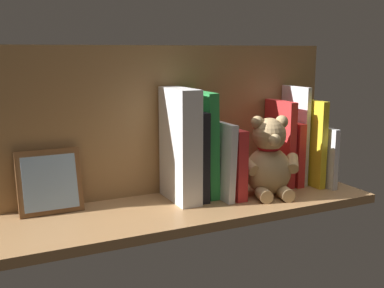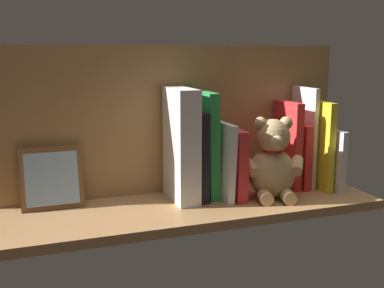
# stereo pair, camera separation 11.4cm
# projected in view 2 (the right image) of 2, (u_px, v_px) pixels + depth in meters

# --- Properties ---
(ground_plane) EXTENTS (0.92, 0.29, 0.02)m
(ground_plane) POSITION_uv_depth(u_px,v_px,m) (192.00, 207.00, 1.18)
(ground_plane) COLOR #A87A4C
(shelf_back_panel) EXTENTS (0.92, 0.02, 0.38)m
(shelf_back_panel) POSITION_uv_depth(u_px,v_px,m) (176.00, 119.00, 1.25)
(shelf_back_panel) COLOR #9D7243
(shelf_back_panel) RESTS_ON ground_plane
(book_0) EXTENTS (0.02, 0.18, 0.16)m
(book_0) POSITION_uv_depth(u_px,v_px,m) (324.00, 157.00, 1.31)
(book_0) COLOR silver
(book_0) RESTS_ON ground_plane
(book_1) EXTENTS (0.02, 0.16, 0.23)m
(book_1) POSITION_uv_depth(u_px,v_px,m) (315.00, 144.00, 1.30)
(book_1) COLOR yellow
(book_1) RESTS_ON ground_plane
(book_2) EXTENTS (0.01, 0.12, 0.27)m
(book_2) POSITION_uv_depth(u_px,v_px,m) (304.00, 137.00, 1.31)
(book_2) COLOR silver
(book_2) RESTS_ON ground_plane
(book_3) EXTENTS (0.02, 0.13, 0.17)m
(book_3) POSITION_uv_depth(u_px,v_px,m) (296.00, 155.00, 1.31)
(book_3) COLOR red
(book_3) RESTS_ON ground_plane
(book_4) EXTENTS (0.02, 0.12, 0.23)m
(book_4) POSITION_uv_depth(u_px,v_px,m) (287.00, 145.00, 1.29)
(book_4) COLOR red
(book_4) RESTS_ON ground_plane
(teddy_bear) EXTENTS (0.16, 0.15, 0.21)m
(teddy_bear) POSITION_uv_depth(u_px,v_px,m) (272.00, 162.00, 1.20)
(teddy_bear) COLOR tan
(teddy_bear) RESTS_ON ground_plane
(book_5) EXTENTS (0.03, 0.16, 0.18)m
(book_5) POSITION_uv_depth(u_px,v_px,m) (230.00, 162.00, 1.22)
(book_5) COLOR red
(book_5) RESTS_ON ground_plane
(book_6) EXTENTS (0.02, 0.16, 0.19)m
(book_6) POSITION_uv_depth(u_px,v_px,m) (220.00, 160.00, 1.21)
(book_6) COLOR silver
(book_6) RESTS_ON ground_plane
(book_7) EXTENTS (0.03, 0.12, 0.27)m
(book_7) POSITION_uv_depth(u_px,v_px,m) (206.00, 144.00, 1.21)
(book_7) COLOR green
(book_7) RESTS_ON ground_plane
(book_8) EXTENTS (0.02, 0.13, 0.22)m
(book_8) POSITION_uv_depth(u_px,v_px,m) (197.00, 154.00, 1.20)
(book_8) COLOR black
(book_8) RESTS_ON ground_plane
(dictionary_thick_white) EXTENTS (0.05, 0.15, 0.28)m
(dictionary_thick_white) POSITION_uv_depth(u_px,v_px,m) (181.00, 145.00, 1.17)
(dictionary_thick_white) COLOR white
(dictionary_thick_white) RESTS_ON ground_plane
(picture_frame_leaning) EXTENTS (0.14, 0.05, 0.15)m
(picture_frame_leaning) POSITION_uv_depth(u_px,v_px,m) (52.00, 178.00, 1.13)
(picture_frame_leaning) COLOR brown
(picture_frame_leaning) RESTS_ON ground_plane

